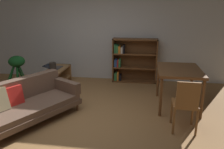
# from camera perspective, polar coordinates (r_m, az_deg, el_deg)

# --- Properties ---
(ground_plane) EXTENTS (8.16, 8.16, 0.00)m
(ground_plane) POSITION_cam_1_polar(r_m,az_deg,el_deg) (4.11, -9.29, -12.20)
(ground_plane) COLOR #9E7042
(back_wall_panel) EXTENTS (6.80, 0.10, 2.70)m
(back_wall_panel) POSITION_cam_1_polar(r_m,az_deg,el_deg) (6.25, -2.37, 11.05)
(back_wall_panel) COLOR silver
(back_wall_panel) RESTS_ON ground_plane
(fabric_couch) EXTENTS (1.61, 1.98, 0.73)m
(fabric_couch) POSITION_cam_1_polar(r_m,az_deg,el_deg) (4.30, -21.62, -6.64)
(fabric_couch) COLOR #56351E
(fabric_couch) RESTS_ON ground_plane
(media_console) EXTENTS (0.41, 1.07, 0.52)m
(media_console) POSITION_cam_1_polar(r_m,az_deg,el_deg) (5.75, -14.04, -1.18)
(media_console) COLOR olive
(media_console) RESTS_ON ground_plane
(open_laptop) EXTENTS (0.45, 0.35, 0.07)m
(open_laptop) POSITION_cam_1_polar(r_m,az_deg,el_deg) (5.79, -14.82, 1.87)
(open_laptop) COLOR #333338
(open_laptop) RESTS_ON media_console
(desk_speaker) EXTENTS (0.16, 0.16, 0.23)m
(desk_speaker) POSITION_cam_1_polar(r_m,az_deg,el_deg) (5.39, -15.00, 1.82)
(desk_speaker) COLOR #2D2823
(desk_speaker) RESTS_ON media_console
(potted_floor_plant) EXTENTS (0.41, 0.43, 0.87)m
(potted_floor_plant) POSITION_cam_1_polar(r_m,az_deg,el_deg) (5.88, -23.21, 1.37)
(potted_floor_plant) COLOR #9E9389
(potted_floor_plant) RESTS_ON ground_plane
(dining_table) EXTENTS (0.84, 1.11, 0.81)m
(dining_table) POSITION_cam_1_polar(r_m,az_deg,el_deg) (4.64, 16.90, 0.30)
(dining_table) COLOR brown
(dining_table) RESTS_ON ground_plane
(dining_chair_near) EXTENTS (0.40, 0.41, 0.90)m
(dining_chair_near) POSITION_cam_1_polar(r_m,az_deg,el_deg) (3.77, 18.48, -6.99)
(dining_chair_near) COLOR brown
(dining_chair_near) RESTS_ON ground_plane
(bookshelf) EXTENTS (1.20, 0.31, 1.20)m
(bookshelf) POSITION_cam_1_polar(r_m,az_deg,el_deg) (6.10, 5.17, 3.69)
(bookshelf) COLOR brown
(bookshelf) RESTS_ON ground_plane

